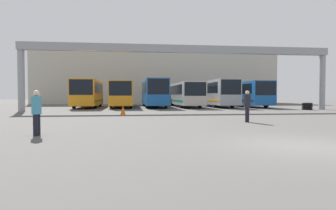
{
  "coord_description": "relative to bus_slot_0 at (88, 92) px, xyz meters",
  "views": [
    {
      "loc": [
        -5.03,
        -8.12,
        1.49
      ],
      "look_at": [
        -0.98,
        23.19,
        0.45
      ],
      "focal_mm": 32.0,
      "sensor_mm": 36.0,
      "label": 1
    }
  ],
  "objects": [
    {
      "name": "tire_stack",
      "position": [
        22.74,
        -8.44,
        -1.48
      ],
      "size": [
        1.04,
        1.04,
        0.72
      ],
      "color": "black",
      "rests_on": "ground"
    },
    {
      "name": "bus_slot_4",
      "position": [
        15.84,
        0.81,
        0.05
      ],
      "size": [
        2.49,
        12.3,
        3.29
      ],
      "color": "#999EA5",
      "rests_on": "ground"
    },
    {
      "name": "pedestrian_far_center",
      "position": [
        11.3,
        -20.91,
        -0.92
      ],
      "size": [
        0.36,
        0.36,
        1.74
      ],
      "rotation": [
        0.0,
        0.0,
        0.99
      ],
      "color": "black",
      "rests_on": "ground"
    },
    {
      "name": "traffic_cone",
      "position": [
        4.4,
        -13.99,
        -1.48
      ],
      "size": [
        0.41,
        0.41,
        0.72
      ],
      "color": "orange",
      "rests_on": "ground"
    },
    {
      "name": "overhead_gantry",
      "position": [
        9.9,
        -8.02,
        3.49
      ],
      "size": [
        30.07,
        0.8,
        6.29
      ],
      "color": "gray",
      "rests_on": "ground"
    },
    {
      "name": "ground_plane",
      "position": [
        9.9,
        -28.51,
        -1.84
      ],
      "size": [
        200.0,
        200.0,
        0.0
      ],
      "primitive_type": "plane",
      "color": "#514F4C"
    },
    {
      "name": "bus_slot_0",
      "position": [
        0.0,
        0.0,
        0.0
      ],
      "size": [
        2.6,
        10.68,
        3.2
      ],
      "color": "orange",
      "rests_on": "ground"
    },
    {
      "name": "bus_slot_1",
      "position": [
        3.96,
        0.42,
        -0.08
      ],
      "size": [
        2.58,
        11.51,
        3.06
      ],
      "color": "orange",
      "rests_on": "ground"
    },
    {
      "name": "bus_slot_2",
      "position": [
        7.92,
        0.56,
        0.07
      ],
      "size": [
        2.51,
        11.8,
        3.32
      ],
      "color": "#1959A5",
      "rests_on": "ground"
    },
    {
      "name": "pedestrian_near_left",
      "position": [
        1.49,
        -25.16,
        -0.96
      ],
      "size": [
        0.35,
        0.35,
        1.66
      ],
      "rotation": [
        0.0,
        0.0,
        4.5
      ],
      "color": "black",
      "rests_on": "ground"
    },
    {
      "name": "bus_slot_3",
      "position": [
        11.88,
        0.71,
        -0.11
      ],
      "size": [
        2.61,
        12.1,
        2.99
      ],
      "color": "beige",
      "rests_on": "ground"
    },
    {
      "name": "bus_slot_5",
      "position": [
        19.8,
        -0.13,
        -0.04
      ],
      "size": [
        2.62,
        10.42,
        3.13
      ],
      "color": "#1959A5",
      "rests_on": "ground"
    },
    {
      "name": "building_backdrop",
      "position": [
        9.9,
        20.02,
        3.2
      ],
      "size": [
        42.43,
        12.0,
        10.08
      ],
      "color": "#B7B2A3",
      "rests_on": "ground"
    }
  ]
}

